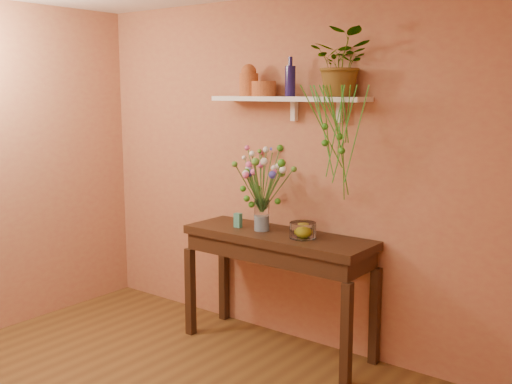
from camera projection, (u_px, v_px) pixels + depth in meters
The scene contains 13 objects.
room at pixel (77, 212), 3.18m from camera, with size 4.04×4.04×2.70m.
sideboard at pixel (278, 250), 4.59m from camera, with size 1.51×0.49×0.92m.
wall_shelf at pixel (289, 99), 4.52m from camera, with size 1.30×0.24×0.19m.
terracotta_jug at pixel (249, 81), 4.70m from camera, with size 0.19×0.19×0.25m.
terracotta_pot at pixel (264, 89), 4.62m from camera, with size 0.19×0.19×0.11m, color #C15E2A.
blue_bottle at pixel (290, 80), 4.48m from camera, with size 0.09×0.09×0.29m.
spider_plant at pixel (343, 63), 4.21m from camera, with size 0.42×0.37×0.47m, color #307919.
plant_fronds at pixel (334, 133), 4.15m from camera, with size 0.46×0.30×0.80m.
glass_vase at pixel (262, 217), 4.64m from camera, with size 0.12×0.12×0.25m.
bouquet at pixel (262, 172), 4.57m from camera, with size 0.57×0.61×0.50m.
glass_bowl at pixel (303, 231), 4.41m from camera, with size 0.19×0.19×0.12m.
lemon at pixel (303, 231), 4.42m from camera, with size 0.09×0.09×0.09m, color gold.
carton at pixel (238, 220), 4.75m from camera, with size 0.06×0.04×0.11m, color #29637D.
Camera 1 is at (2.65, -1.90, 1.98)m, focal length 42.42 mm.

